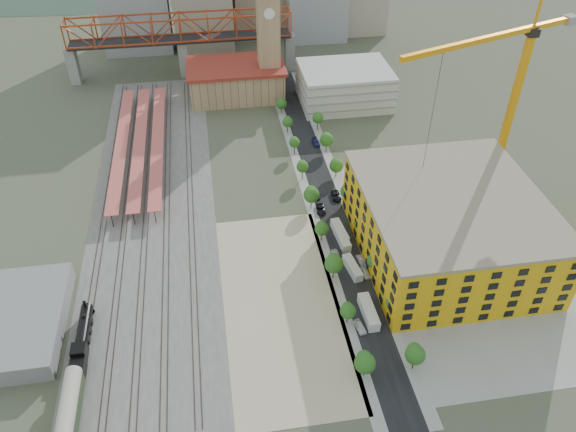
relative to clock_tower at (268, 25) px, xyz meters
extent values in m
plane|color=#474C38|center=(-8.00, -79.99, -28.70)|extent=(400.00, 400.00, 0.00)
cube|color=#605E59|center=(-44.00, -62.49, -28.67)|extent=(36.00, 165.00, 0.06)
cube|color=tan|center=(-12.00, -111.49, -28.67)|extent=(28.00, 67.00, 0.06)
cube|color=black|center=(8.00, -64.99, -28.67)|extent=(12.00, 170.00, 0.06)
cube|color=gray|center=(2.50, -64.99, -28.68)|extent=(3.00, 170.00, 0.04)
cube|color=gray|center=(13.50, -64.99, -28.68)|extent=(3.00, 170.00, 0.04)
cube|color=gray|center=(37.00, -99.99, -28.67)|extent=(50.00, 90.00, 0.06)
cube|color=#382B23|center=(-58.72, -62.49, -28.55)|extent=(0.12, 160.00, 0.18)
cube|color=#382B23|center=(-57.28, -62.49, -28.55)|extent=(0.12, 160.00, 0.18)
cube|color=#382B23|center=(-52.72, -62.49, -28.55)|extent=(0.12, 160.00, 0.18)
cube|color=#382B23|center=(-51.28, -62.49, -28.55)|extent=(0.12, 160.00, 0.18)
cube|color=#382B23|center=(-46.72, -62.49, -28.55)|extent=(0.12, 160.00, 0.18)
cube|color=#382B23|center=(-45.28, -62.49, -28.55)|extent=(0.12, 160.00, 0.18)
cube|color=#382B23|center=(-40.72, -62.49, -28.55)|extent=(0.12, 160.00, 0.18)
cube|color=#382B23|center=(-39.28, -62.49, -28.55)|extent=(0.12, 160.00, 0.18)
cube|color=#382B23|center=(-33.72, -62.49, -28.55)|extent=(0.12, 160.00, 0.18)
cube|color=#382B23|center=(-32.28, -62.49, -28.55)|extent=(0.12, 160.00, 0.18)
cube|color=#DB5458|center=(-55.00, -34.99, -24.70)|extent=(4.00, 80.00, 0.25)
cylinder|color=black|center=(-55.00, -34.99, -26.70)|extent=(0.24, 0.24, 4.00)
cube|color=#DB5458|center=(-49.00, -34.99, -24.70)|extent=(4.00, 80.00, 0.25)
cylinder|color=black|center=(-49.00, -34.99, -26.70)|extent=(0.24, 0.24, 4.00)
cube|color=#DB5458|center=(-43.00, -34.99, -24.70)|extent=(4.00, 80.00, 0.25)
cylinder|color=black|center=(-43.00, -34.99, -26.70)|extent=(0.24, 0.24, 4.00)
cube|color=tan|center=(-13.00, 2.01, -22.70)|extent=(36.00, 22.00, 12.00)
cube|color=maroon|center=(-13.00, 2.01, -16.20)|extent=(38.00, 24.00, 1.20)
cube|color=tan|center=(0.00, 0.01, -8.70)|extent=(8.00, 8.00, 40.00)
cylinder|color=white|center=(0.00, -4.09, 5.30)|extent=(4.00, 0.30, 4.00)
cube|color=silver|center=(28.00, -9.99, -21.70)|extent=(34.00, 26.00, 14.00)
cube|color=gray|center=(-78.00, 25.01, -21.20)|extent=(4.00, 6.00, 15.00)
cube|color=gray|center=(12.00, 25.01, -21.20)|extent=(4.00, 6.00, 15.00)
cube|color=gray|center=(-33.00, 25.01, -21.20)|extent=(4.00, 6.00, 15.00)
cube|color=black|center=(-33.00, 25.01, -13.20)|extent=(90.00, 9.00, 1.00)
cube|color=gold|center=(34.00, -99.99, -19.70)|extent=(44.00, 50.00, 18.00)
cube|color=gray|center=(34.00, -99.99, -10.30)|extent=(44.60, 50.60, 0.80)
cube|color=gray|center=(-74.00, -109.99, -26.20)|extent=(22.00, 32.00, 5.00)
cube|color=#9EA0A3|center=(-53.00, 60.01, -9.70)|extent=(30.00, 25.00, 38.00)
cube|color=gray|center=(4.00, 70.01, -13.70)|extent=(24.00, 24.00, 30.00)
cube|color=brown|center=(-10.00, 80.01, -15.70)|extent=(20.00, 20.00, 26.00)
ellipsoid|color=#4C6B59|center=(-88.00, 180.01, -96.70)|extent=(396.00, 216.00, 180.00)
ellipsoid|color=#4C6B59|center=(32.00, 180.01, -120.70)|extent=(484.00, 264.00, 220.00)
ellipsoid|color=#4C6B59|center=(152.00, 180.01, -98.70)|extent=(418.00, 228.00, 190.00)
cylinder|color=black|center=(-58.00, -114.43, -26.04)|extent=(2.76, 13.26, 2.76)
cube|color=black|center=(-58.00, -121.61, -25.82)|extent=(3.09, 3.32, 3.54)
cylinder|color=black|center=(-58.00, -108.90, -24.05)|extent=(0.77, 0.77, 1.77)
sphere|color=black|center=(-58.00, -112.22, -24.61)|extent=(1.11, 1.11, 1.11)
cone|color=black|center=(-58.00, -106.91, -27.70)|extent=(2.87, 1.77, 2.87)
cube|color=black|center=(-58.00, -126.58, -26.49)|extent=(3.09, 6.63, 3.09)
cube|color=#2C3B20|center=(-58.00, -137.43, -26.04)|extent=(3.21, 19.89, 3.54)
cylinder|color=#ADA899|center=(-58.00, -137.43, -24.16)|extent=(3.43, 19.89, 3.43)
cube|color=#FFA010|center=(58.06, -76.35, -3.97)|extent=(1.76, 1.76, 49.46)
cube|color=black|center=(58.06, -76.35, 21.86)|extent=(2.75, 2.75, 2.20)
cube|color=#FFA010|center=(38.36, -83.30, 22.96)|extent=(39.83, 15.14, 1.32)
cube|color=#FFA010|center=(64.28, -74.16, 22.96)|extent=(12.88, 5.63, 1.32)
cube|color=gray|center=(70.49, -71.97, 22.74)|extent=(4.02, 3.69, 2.20)
cube|color=#FFA010|center=(58.06, -76.35, 27.36)|extent=(0.55, 0.55, 8.79)
cube|color=silver|center=(8.00, -118.87, -27.28)|extent=(2.91, 10.38, 2.83)
cube|color=silver|center=(8.00, -103.31, -27.49)|extent=(3.66, 9.10, 2.42)
cube|color=silver|center=(8.00, -91.72, -27.45)|extent=(3.09, 9.25, 2.49)
cube|color=silver|center=(8.00, -88.82, -27.39)|extent=(3.45, 9.76, 2.62)
imported|color=silver|center=(5.00, -122.47, -27.91)|extent=(2.60, 4.84, 1.57)
imported|color=gray|center=(5.00, -97.18, -28.03)|extent=(1.89, 4.21, 1.34)
imported|color=black|center=(5.00, -77.18, -27.95)|extent=(2.85, 5.51, 1.49)
imported|color=navy|center=(5.00, -69.96, -28.05)|extent=(2.14, 4.60, 1.30)
imported|color=silver|center=(11.00, -105.25, -27.97)|extent=(2.04, 4.40, 1.46)
imported|color=#A3A3A8|center=(11.00, -101.05, -27.91)|extent=(2.13, 4.91, 1.57)
imported|color=black|center=(11.00, -71.32, -27.94)|extent=(2.62, 5.50, 1.51)
imported|color=navy|center=(11.00, -39.55, -27.93)|extent=(2.24, 5.30, 1.53)
camera|label=1|loc=(-25.08, -204.82, 73.76)|focal=35.00mm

